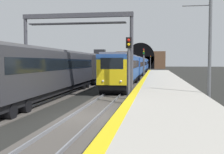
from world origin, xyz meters
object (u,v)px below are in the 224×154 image
(railway_signal_near, at_px, (129,65))
(railway_signal_mid, at_px, (144,61))
(railway_signal_far, at_px, (150,61))
(overhead_signal_gantry, at_px, (77,34))
(train_adjacent_platform, at_px, (83,68))
(catenary_mast_near, at_px, (209,50))
(train_main_approaching, at_px, (138,65))

(railway_signal_near, bearing_deg, railway_signal_mid, -180.00)
(railway_signal_far, xyz_separation_m, overhead_signal_gantry, (-85.26, 4.35, 2.08))
(train_adjacent_platform, height_order, railway_signal_near, train_adjacent_platform)
(train_adjacent_platform, bearing_deg, catenary_mast_near, -138.09)
(railway_signal_far, distance_m, catenary_mast_near, 87.53)
(railway_signal_far, height_order, overhead_signal_gantry, overhead_signal_gantry)
(train_main_approaching, xyz_separation_m, overhead_signal_gantry, (-38.87, 2.47, 3.01))
(overhead_signal_gantry, bearing_deg, railway_signal_mid, -10.80)
(catenary_mast_near, bearing_deg, railway_signal_far, 3.53)
(train_main_approaching, distance_m, railway_signal_far, 46.44)
(railway_signal_far, distance_m, overhead_signal_gantry, 85.39)
(train_main_approaching, distance_m, overhead_signal_gantry, 39.06)
(train_main_approaching, relative_size, catenary_mast_near, 10.04)
(railway_signal_far, bearing_deg, railway_signal_near, 0.00)
(railway_signal_near, relative_size, railway_signal_far, 0.87)
(train_main_approaching, distance_m, catenary_mast_near, 41.64)
(overhead_signal_gantry, bearing_deg, train_main_approaching, -3.63)
(railway_signal_mid, bearing_deg, railway_signal_far, -180.00)
(railway_signal_near, distance_m, railway_signal_far, 87.60)
(railway_signal_mid, xyz_separation_m, overhead_signal_gantry, (-22.82, 4.35, 2.11))
(train_main_approaching, relative_size, overhead_signal_gantry, 8.26)
(train_adjacent_platform, relative_size, railway_signal_near, 8.78)
(train_main_approaching, xyz_separation_m, railway_signal_far, (46.39, -1.88, 0.93))
(railway_signal_near, distance_m, catenary_mast_near, 5.49)
(catenary_mast_near, bearing_deg, railway_signal_mid, 12.21)
(railway_signal_mid, distance_m, overhead_signal_gantry, 23.32)
(railway_signal_near, xyz_separation_m, catenary_mast_near, (0.23, -5.39, 1.01))
(train_adjacent_platform, bearing_deg, train_main_approaching, -10.83)
(train_adjacent_platform, bearing_deg, overhead_signal_gantry, -168.25)
(overhead_signal_gantry, bearing_deg, railway_signal_far, -2.92)
(train_main_approaching, relative_size, railway_signal_far, 13.74)
(train_main_approaching, xyz_separation_m, railway_signal_near, (-41.21, -1.88, 0.57))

